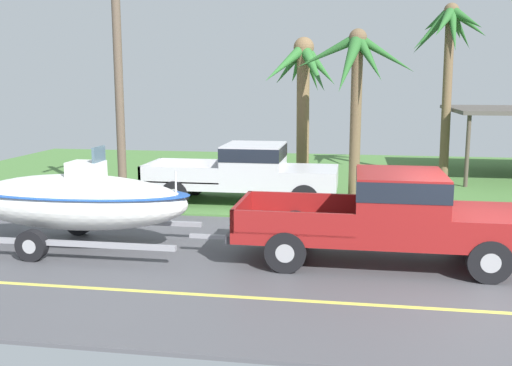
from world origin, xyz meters
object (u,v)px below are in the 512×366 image
palm_tree_near_left (449,40)px  palm_tree_near_right (303,80)px  parked_pickup_background (253,171)px  boat_on_trailer (76,201)px  palm_tree_far_left (356,73)px  utility_pole (118,68)px  pickup_truck_towing (397,213)px

palm_tree_near_left → palm_tree_near_right: palm_tree_near_left is taller
parked_pickup_background → palm_tree_near_left: 9.31m
boat_on_trailer → palm_tree_near_left: bearing=49.9°
palm_tree_near_left → palm_tree_far_left: size_ratio=1.25×
boat_on_trailer → palm_tree_far_left: bearing=45.1°
palm_tree_far_left → utility_pole: 6.76m
palm_tree_near_right → palm_tree_far_left: palm_tree_far_left is taller
boat_on_trailer → palm_tree_far_left: palm_tree_far_left is taller
pickup_truck_towing → parked_pickup_background: (-3.78, 5.20, -0.02)m
palm_tree_near_right → boat_on_trailer: bearing=-117.7°
pickup_truck_towing → parked_pickup_background: 6.43m
pickup_truck_towing → boat_on_trailer: 6.78m
parked_pickup_background → utility_pole: 4.79m
pickup_truck_towing → palm_tree_near_right: 8.79m
palm_tree_near_left → parked_pickup_background: bearing=-137.4°
boat_on_trailer → palm_tree_near_right: bearing=62.3°
pickup_truck_towing → palm_tree_near_right: size_ratio=1.16×
pickup_truck_towing → palm_tree_near_right: (-2.59, 7.99, 2.60)m
parked_pickup_background → utility_pole: utility_pole is taller
boat_on_trailer → utility_pole: bearing=98.0°
palm_tree_near_right → utility_pole: size_ratio=0.66×
palm_tree_near_right → palm_tree_far_left: (1.72, -2.07, 0.21)m
parked_pickup_background → utility_pole: (-3.56, -1.21, 2.96)m
palm_tree_near_right → palm_tree_far_left: bearing=-50.3°
boat_on_trailer → utility_pole: (-0.56, 3.99, 2.93)m
utility_pole → palm_tree_far_left: bearing=16.7°
palm_tree_far_left → parked_pickup_background: bearing=-166.1°
parked_pickup_background → utility_pole: size_ratio=0.77×
pickup_truck_towing → palm_tree_far_left: 6.61m
boat_on_trailer → palm_tree_far_left: size_ratio=1.21×
palm_tree_far_left → utility_pole: size_ratio=0.67×
palm_tree_near_left → palm_tree_near_right: size_ratio=1.26×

